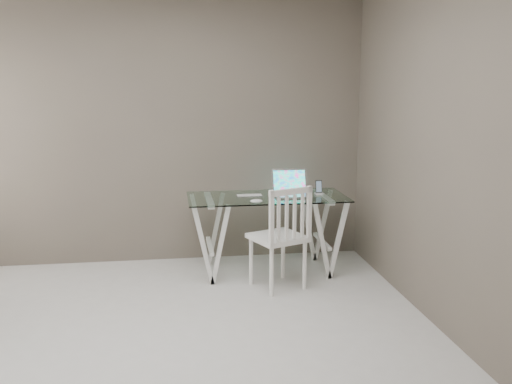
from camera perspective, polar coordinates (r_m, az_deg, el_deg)
room at (r=3.54m, az=-10.56°, el=9.14°), size 4.50×4.52×2.71m
desk at (r=5.50m, az=1.09°, el=-4.14°), size 1.50×0.70×0.75m
chair at (r=5.00m, az=2.67°, el=-4.13°), size 0.56×0.56×0.94m
laptop at (r=5.48m, az=3.53°, el=0.30°), size 0.35×0.32×0.24m
keyboard at (r=5.44m, az=-0.67°, el=-0.34°), size 0.25×0.11×0.01m
mouse at (r=5.11m, az=0.04°, el=-0.92°), size 0.11×0.07×0.04m
phone_dock at (r=5.53m, az=6.30°, el=0.14°), size 0.07×0.07×0.14m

